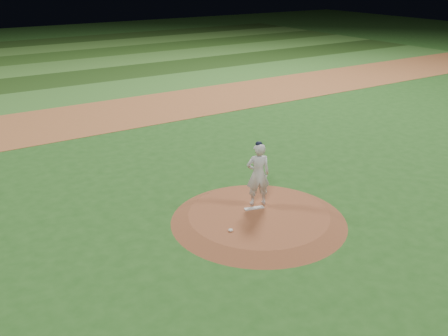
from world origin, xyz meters
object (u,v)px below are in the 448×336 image
object	(u,v)px
pitchers_mound	(258,217)
pitching_rubber	(254,208)
pitcher_on_mound	(258,174)
rosin_bag	(231,230)

from	to	relation	value
pitchers_mound	pitching_rubber	size ratio (longest dim) A/B	8.63
pitching_rubber	pitcher_on_mound	distance (m)	1.10
pitchers_mound	rosin_bag	size ratio (longest dim) A/B	40.03
pitching_rubber	pitcher_on_mound	world-z (taller)	pitcher_on_mound
pitchers_mound	pitching_rubber	xyz separation A→B (m)	(0.08, 0.35, 0.14)
pitching_rubber	rosin_bag	bearing A→B (deg)	-134.98
pitchers_mound	pitching_rubber	world-z (taller)	pitching_rubber
pitching_rubber	pitcher_on_mound	bearing A→B (deg)	53.14
pitchers_mound	pitcher_on_mound	distance (m)	1.36
rosin_bag	pitcher_on_mound	world-z (taller)	pitcher_on_mound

